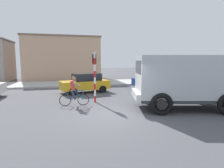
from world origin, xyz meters
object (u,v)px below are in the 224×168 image
(car_far_side, at_px, (85,83))
(car_white_mid, at_px, (154,80))
(cyclist, at_px, (74,91))
(traffic_light_pole, at_px, (95,70))
(truck_foreground, at_px, (185,79))

(car_far_side, bearing_deg, car_white_mid, 8.09)
(cyclist, bearing_deg, traffic_light_pole, 28.70)
(cyclist, xyz_separation_m, car_far_side, (1.06, 4.43, -0.05))
(car_white_mid, bearing_deg, truck_foreground, -104.11)
(car_far_side, bearing_deg, cyclist, -103.47)
(car_white_mid, bearing_deg, traffic_light_pole, -144.16)
(truck_foreground, height_order, car_white_mid, truck_foreground)
(cyclist, height_order, car_far_side, cyclist)
(truck_foreground, xyz_separation_m, traffic_light_pole, (-4.57, 2.78, 0.40))
(truck_foreground, distance_m, traffic_light_pole, 5.37)
(truck_foreground, xyz_separation_m, car_white_mid, (1.87, 7.43, -0.85))
(cyclist, relative_size, car_white_mid, 0.40)
(car_white_mid, relative_size, car_far_side, 1.00)
(traffic_light_pole, bearing_deg, truck_foreground, -31.31)
(car_white_mid, xyz_separation_m, car_far_side, (-6.71, -0.95, 0.00))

